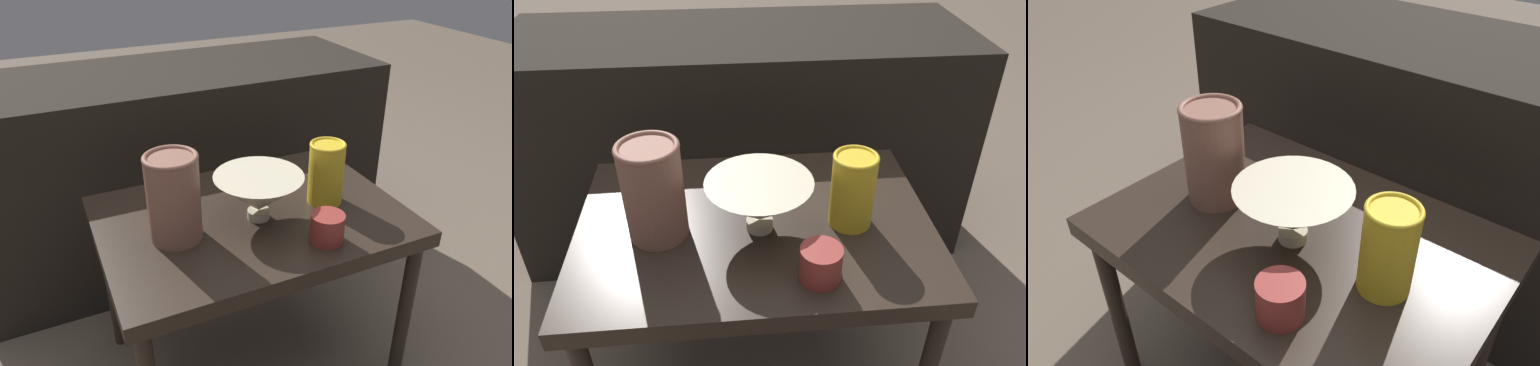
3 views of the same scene
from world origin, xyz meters
The scene contains 7 objects.
ground_plane centered at (0.00, 0.00, 0.00)m, with size 8.00×8.00×0.00m, color #6B5B4C.
table centered at (0.00, 0.00, 0.44)m, with size 0.73×0.52×0.49m.
couch_backdrop centered at (0.00, 0.62, 0.35)m, with size 1.37×0.50×0.69m.
bowl centered at (0.01, -0.02, 0.56)m, with size 0.21×0.21×0.11m.
vase_textured_left centered at (-0.19, -0.02, 0.60)m, with size 0.12×0.12×0.20m.
vase_colorful_right centered at (0.20, -0.02, 0.57)m, with size 0.09×0.09×0.16m.
cup centered at (0.11, -0.17, 0.52)m, with size 0.08×0.08×0.07m.
Camera 2 is at (-0.05, -0.81, 1.14)m, focal length 35.00 mm.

